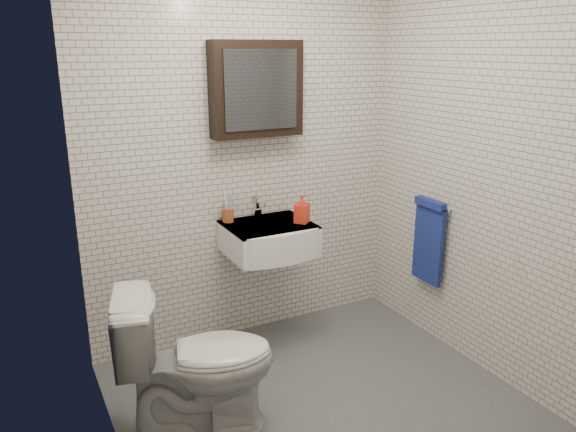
{
  "coord_description": "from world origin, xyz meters",
  "views": [
    {
      "loc": [
        -1.45,
        -2.38,
        1.96
      ],
      "look_at": [
        0.03,
        0.45,
        0.99
      ],
      "focal_mm": 35.0,
      "sensor_mm": 36.0,
      "label": 1
    }
  ],
  "objects": [
    {
      "name": "towel_rail",
      "position": [
        1.04,
        0.35,
        0.72
      ],
      "size": [
        0.09,
        0.3,
        0.58
      ],
      "color": "silver",
      "rests_on": "room_shell"
    },
    {
      "name": "toilet",
      "position": [
        -0.68,
        0.1,
        0.4
      ],
      "size": [
        0.88,
        0.64,
        0.8
      ],
      "primitive_type": "imported",
      "rotation": [
        0.0,
        0.0,
        1.3
      ],
      "color": "silver",
      "rests_on": "ground"
    },
    {
      "name": "mirror_cabinet",
      "position": [
        0.05,
        0.93,
        1.7
      ],
      "size": [
        0.6,
        0.15,
        0.6
      ],
      "color": "black",
      "rests_on": "room_shell"
    },
    {
      "name": "room_shell",
      "position": [
        0.0,
        0.0,
        1.47
      ],
      "size": [
        2.22,
        2.02,
        2.51
      ],
      "color": "silver",
      "rests_on": "ground"
    },
    {
      "name": "toothbrush_cup",
      "position": [
        -0.16,
        0.94,
        0.9
      ],
      "size": [
        0.09,
        0.09,
        0.21
      ],
      "rotation": [
        0.0,
        0.0,
        -0.23
      ],
      "color": "#9F4827",
      "rests_on": "washbasin"
    },
    {
      "name": "ground",
      "position": [
        0.0,
        0.0,
        0.01
      ],
      "size": [
        2.2,
        2.0,
        0.01
      ],
      "primitive_type": "cube",
      "color": "#494B50",
      "rests_on": "ground"
    },
    {
      "name": "washbasin",
      "position": [
        0.05,
        0.73,
        0.76
      ],
      "size": [
        0.55,
        0.5,
        0.2
      ],
      "color": "white",
      "rests_on": "room_shell"
    },
    {
      "name": "faucet",
      "position": [
        0.05,
        0.93,
        0.92
      ],
      "size": [
        0.06,
        0.2,
        0.15
      ],
      "color": "silver",
      "rests_on": "washbasin"
    },
    {
      "name": "soap_bottle",
      "position": [
        0.26,
        0.7,
        0.94
      ],
      "size": [
        0.12,
        0.12,
        0.19
      ],
      "primitive_type": "imported",
      "rotation": [
        0.0,
        0.0,
        0.68
      ],
      "color": "orange",
      "rests_on": "washbasin"
    }
  ]
}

